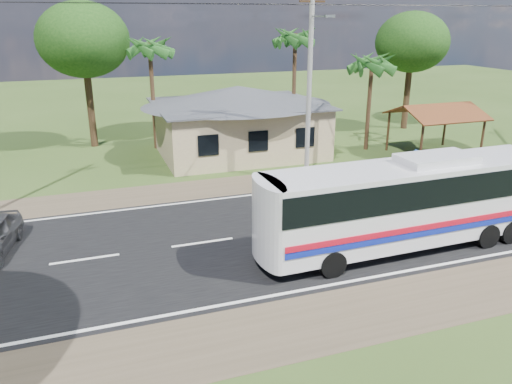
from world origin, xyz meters
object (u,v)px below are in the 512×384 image
at_px(waiting_shed, 437,113).
at_px(coach_bus, 411,197).
at_px(motorcycle, 342,173).
at_px(person, 414,164).

xyz_separation_m(waiting_shed, coach_bus, (-9.97, -11.44, -0.64)).
height_order(coach_bus, motorcycle, coach_bus).
xyz_separation_m(motorcycle, person, (4.00, -0.93, 0.37)).
bearing_deg(waiting_shed, person, -137.05).
bearing_deg(coach_bus, person, 51.59).
xyz_separation_m(coach_bus, person, (5.58, 7.35, -1.25)).
relative_size(coach_bus, person, 7.06).
bearing_deg(motorcycle, waiting_shed, -91.71).
bearing_deg(coach_bus, motorcycle, 78.01).
bearing_deg(person, coach_bus, 57.99).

